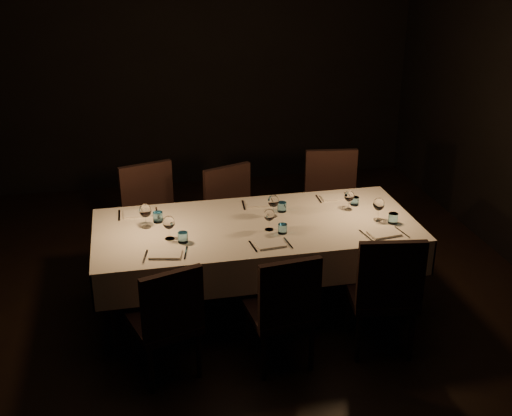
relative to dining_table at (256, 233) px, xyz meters
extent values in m
cube|color=black|center=(0.00, 0.00, -0.69)|extent=(5.00, 6.00, 0.01)
cube|color=black|center=(0.00, 3.00, 0.81)|extent=(5.00, 0.01, 3.00)
cube|color=black|center=(0.00, -3.00, 0.81)|extent=(5.00, 0.01, 3.00)
cube|color=black|center=(0.00, 0.00, 0.04)|extent=(2.40, 1.00, 0.04)
cylinder|color=black|center=(-1.12, -0.42, -0.33)|extent=(0.07, 0.07, 0.71)
cylinder|color=black|center=(-1.12, 0.42, -0.33)|extent=(0.07, 0.07, 0.71)
cylinder|color=black|center=(1.12, -0.42, -0.33)|extent=(0.07, 0.07, 0.71)
cylinder|color=black|center=(1.12, 0.42, -0.33)|extent=(0.07, 0.07, 0.71)
cube|color=beige|center=(0.00, 0.00, 0.07)|extent=(2.52, 1.12, 0.01)
cube|color=beige|center=(0.00, 0.55, -0.08)|extent=(2.52, 0.01, 0.28)
cube|color=beige|center=(0.00, -0.55, -0.08)|extent=(2.52, 0.01, 0.28)
cube|color=beige|center=(1.25, 0.00, -0.08)|extent=(0.01, 1.12, 0.28)
cube|color=beige|center=(-1.25, 0.00, -0.08)|extent=(0.01, 1.12, 0.28)
cylinder|color=black|center=(-0.68, -0.47, -0.50)|extent=(0.04, 0.04, 0.37)
cylinder|color=black|center=(-0.57, -0.80, -0.50)|extent=(0.04, 0.04, 0.37)
cylinder|color=black|center=(-1.01, -0.58, -0.50)|extent=(0.04, 0.04, 0.37)
cylinder|color=black|center=(-0.90, -0.90, -0.50)|extent=(0.04, 0.04, 0.37)
cube|color=black|center=(-0.79, -0.69, -0.29)|extent=(0.53, 0.53, 0.06)
cube|color=black|center=(-0.74, -0.86, -0.03)|extent=(0.42, 0.17, 0.46)
cube|color=silver|center=(-0.74, -0.38, 0.08)|extent=(0.25, 0.19, 0.02)
cube|color=silver|center=(-0.88, -0.38, 0.08)|extent=(0.05, 0.20, 0.01)
cube|color=silver|center=(-0.59, -0.38, 0.08)|extent=(0.05, 0.20, 0.01)
cylinder|color=#ADDBF2|center=(-0.59, -0.20, 0.12)|extent=(0.07, 0.07, 0.08)
cylinder|color=white|center=(-0.68, -0.12, 0.08)|extent=(0.07, 0.07, 0.00)
cylinder|color=white|center=(-0.68, -0.12, 0.12)|extent=(0.01, 0.01, 0.09)
ellipsoid|color=white|center=(-0.68, -0.12, 0.21)|extent=(0.09, 0.09, 0.10)
cylinder|color=black|center=(0.17, -0.53, -0.50)|extent=(0.04, 0.04, 0.38)
cylinder|color=black|center=(0.21, -0.88, -0.50)|extent=(0.04, 0.04, 0.38)
cylinder|color=black|center=(-0.18, -0.57, -0.50)|extent=(0.04, 0.04, 0.38)
cylinder|color=black|center=(-0.14, -0.92, -0.50)|extent=(0.04, 0.04, 0.38)
cube|color=black|center=(0.02, -0.73, -0.28)|extent=(0.48, 0.48, 0.06)
cube|color=black|center=(0.04, -0.91, -0.02)|extent=(0.44, 0.10, 0.47)
cube|color=silver|center=(0.03, -0.38, 0.08)|extent=(0.22, 0.15, 0.02)
cube|color=silver|center=(-0.10, -0.38, 0.08)|extent=(0.03, 0.19, 0.01)
cube|color=silver|center=(0.16, -0.38, 0.08)|extent=(0.03, 0.19, 0.01)
cylinder|color=#ADDBF2|center=(0.16, -0.20, 0.11)|extent=(0.07, 0.07, 0.07)
cylinder|color=white|center=(0.08, -0.12, 0.08)|extent=(0.06, 0.06, 0.00)
cylinder|color=white|center=(0.08, -0.12, 0.12)|extent=(0.01, 0.01, 0.08)
ellipsoid|color=white|center=(0.08, -0.12, 0.20)|extent=(0.08, 0.08, 0.10)
cylinder|color=black|center=(1.00, -0.54, -0.48)|extent=(0.04, 0.04, 0.40)
cylinder|color=black|center=(0.95, -0.92, -0.48)|extent=(0.04, 0.04, 0.40)
cylinder|color=black|center=(0.62, -0.48, -0.48)|extent=(0.04, 0.04, 0.40)
cylinder|color=black|center=(0.57, -0.86, -0.48)|extent=(0.04, 0.04, 0.40)
cube|color=black|center=(0.78, -0.70, -0.25)|extent=(0.53, 0.53, 0.06)
cube|color=black|center=(0.75, -0.90, 0.03)|extent=(0.47, 0.12, 0.51)
cube|color=silver|center=(0.91, -0.38, 0.08)|extent=(0.25, 0.17, 0.02)
cube|color=silver|center=(0.77, -0.38, 0.08)|extent=(0.05, 0.21, 0.01)
cube|color=silver|center=(1.06, -0.38, 0.08)|extent=(0.04, 0.21, 0.01)
cylinder|color=#ADDBF2|center=(1.06, -0.20, 0.12)|extent=(0.08, 0.08, 0.08)
cylinder|color=white|center=(0.96, -0.12, 0.08)|extent=(0.07, 0.07, 0.00)
cylinder|color=white|center=(0.96, -0.12, 0.12)|extent=(0.01, 0.01, 0.09)
ellipsoid|color=white|center=(0.96, -0.12, 0.21)|extent=(0.09, 0.09, 0.11)
cylinder|color=black|center=(-0.88, 0.46, -0.48)|extent=(0.04, 0.04, 0.42)
cylinder|color=black|center=(-0.99, 0.85, -0.48)|extent=(0.04, 0.04, 0.42)
cylinder|color=black|center=(-0.50, 0.58, -0.48)|extent=(0.04, 0.04, 0.42)
cylinder|color=black|center=(-0.61, 0.96, -0.48)|extent=(0.04, 0.04, 0.42)
cube|color=black|center=(-0.74, 0.71, -0.24)|extent=(0.60, 0.60, 0.06)
cube|color=black|center=(-0.80, 0.91, 0.06)|extent=(0.48, 0.18, 0.52)
cube|color=silver|center=(-0.90, 0.38, 0.08)|extent=(0.24, 0.15, 0.02)
cube|color=silver|center=(-1.05, 0.38, 0.08)|extent=(0.02, 0.21, 0.01)
cube|color=silver|center=(-0.75, 0.38, 0.08)|extent=(0.02, 0.21, 0.01)
cylinder|color=#ADDBF2|center=(-0.75, 0.20, 0.12)|extent=(0.08, 0.08, 0.08)
cylinder|color=white|center=(-0.85, 0.12, 0.08)|extent=(0.07, 0.07, 0.00)
cylinder|color=white|center=(-0.85, 0.12, 0.13)|extent=(0.01, 0.01, 0.09)
ellipsoid|color=white|center=(-0.85, 0.12, 0.22)|extent=(0.09, 0.09, 0.11)
cylinder|color=black|center=(-0.13, 0.40, -0.49)|extent=(0.04, 0.04, 0.40)
cylinder|color=black|center=(-0.26, 0.76, -0.49)|extent=(0.04, 0.04, 0.40)
cylinder|color=black|center=(0.22, 0.53, -0.49)|extent=(0.04, 0.04, 0.40)
cylinder|color=black|center=(0.09, 0.89, -0.49)|extent=(0.04, 0.04, 0.40)
cube|color=black|center=(-0.02, 0.64, -0.26)|extent=(0.59, 0.59, 0.06)
cube|color=black|center=(-0.09, 0.83, 0.02)|extent=(0.45, 0.20, 0.50)
cube|color=silver|center=(0.12, 0.38, 0.08)|extent=(0.23, 0.16, 0.02)
cube|color=silver|center=(-0.03, 0.38, 0.08)|extent=(0.03, 0.20, 0.01)
cube|color=silver|center=(0.26, 0.38, 0.08)|extent=(0.03, 0.20, 0.01)
cylinder|color=#ADDBF2|center=(0.26, 0.20, 0.12)|extent=(0.07, 0.07, 0.08)
cylinder|color=white|center=(0.17, 0.12, 0.08)|extent=(0.07, 0.07, 0.00)
cylinder|color=white|center=(0.17, 0.12, 0.12)|extent=(0.01, 0.01, 0.09)
ellipsoid|color=white|center=(0.17, 0.12, 0.21)|extent=(0.09, 0.09, 0.10)
cylinder|color=black|center=(0.66, 0.54, -0.48)|extent=(0.04, 0.04, 0.42)
cylinder|color=black|center=(0.71, 0.94, -0.48)|extent=(0.04, 0.04, 0.42)
cylinder|color=black|center=(1.06, 0.49, -0.48)|extent=(0.04, 0.04, 0.42)
cylinder|color=black|center=(1.11, 0.89, -0.48)|extent=(0.04, 0.04, 0.42)
cube|color=black|center=(0.89, 0.71, -0.23)|extent=(0.54, 0.54, 0.06)
cube|color=black|center=(0.91, 0.92, 0.06)|extent=(0.49, 0.11, 0.53)
cube|color=silver|center=(0.76, 0.38, 0.08)|extent=(0.21, 0.13, 0.01)
cube|color=silver|center=(0.63, 0.38, 0.08)|extent=(0.02, 0.19, 0.01)
cube|color=silver|center=(0.89, 0.38, 0.08)|extent=(0.02, 0.19, 0.01)
cylinder|color=#ADDBF2|center=(0.89, 0.20, 0.11)|extent=(0.07, 0.07, 0.07)
cylinder|color=white|center=(0.80, 0.12, 0.08)|extent=(0.06, 0.06, 0.00)
cylinder|color=white|center=(0.80, 0.12, 0.12)|extent=(0.01, 0.01, 0.08)
ellipsoid|color=white|center=(0.80, 0.12, 0.20)|extent=(0.08, 0.08, 0.09)
camera|label=1|loc=(-0.94, -4.46, 2.20)|focal=45.00mm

